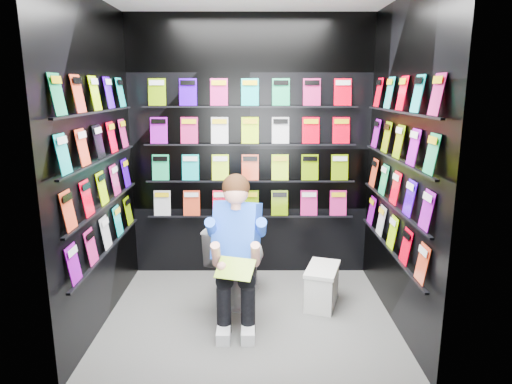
{
  "coord_description": "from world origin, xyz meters",
  "views": [
    {
      "loc": [
        0.04,
        -3.55,
        1.9
      ],
      "look_at": [
        0.06,
        0.15,
        1.05
      ],
      "focal_mm": 32.0,
      "sensor_mm": 36.0,
      "label": 1
    }
  ],
  "objects": [
    {
      "name": "longbox",
      "position": [
        0.64,
        0.22,
        0.16
      ],
      "size": [
        0.36,
        0.48,
        0.32
      ],
      "primitive_type": "cube",
      "rotation": [
        0.0,
        0.0,
        -0.31
      ],
      "color": "silver",
      "rests_on": "floor"
    },
    {
      "name": "reader",
      "position": [
        -0.1,
        -0.0,
        0.75
      ],
      "size": [
        0.68,
        0.83,
        1.32
      ],
      "primitive_type": null,
      "rotation": [
        0.0,
        0.0,
        -0.3
      ],
      "color": "blue",
      "rests_on": "toilet"
    },
    {
      "name": "wall_left",
      "position": [
        -1.2,
        0.0,
        1.3
      ],
      "size": [
        0.04,
        2.0,
        2.6
      ],
      "primitive_type": "cube",
      "color": "black",
      "rests_on": "floor"
    },
    {
      "name": "longbox_lid",
      "position": [
        0.64,
        0.22,
        0.34
      ],
      "size": [
        0.39,
        0.51,
        0.03
      ],
      "primitive_type": "cube",
      "rotation": [
        0.0,
        0.0,
        -0.31
      ],
      "color": "silver",
      "rests_on": "longbox"
    },
    {
      "name": "comics_left",
      "position": [
        -1.17,
        0.0,
        1.31
      ],
      "size": [
        0.06,
        1.7,
        1.37
      ],
      "primitive_type": null,
      "color": "#F14825",
      "rests_on": "wall_left"
    },
    {
      "name": "wall_front",
      "position": [
        0.0,
        -1.0,
        1.3
      ],
      "size": [
        2.4,
        0.04,
        2.6
      ],
      "primitive_type": "cube",
      "color": "black",
      "rests_on": "floor"
    },
    {
      "name": "wall_back",
      "position": [
        0.0,
        1.0,
        1.3
      ],
      "size": [
        2.4,
        0.04,
        2.6
      ],
      "primitive_type": "cube",
      "color": "black",
      "rests_on": "floor"
    },
    {
      "name": "comics_right",
      "position": [
        1.17,
        0.0,
        1.31
      ],
      "size": [
        0.06,
        1.7,
        1.37
      ],
      "primitive_type": null,
      "color": "#F14825",
      "rests_on": "wall_right"
    },
    {
      "name": "held_comic",
      "position": [
        -0.1,
        -0.35,
        0.58
      ],
      "size": [
        0.32,
        0.24,
        0.12
      ],
      "primitive_type": "cube",
      "rotation": [
        -0.96,
        0.0,
        -0.3
      ],
      "color": "green",
      "rests_on": "reader"
    },
    {
      "name": "comics_back",
      "position": [
        0.0,
        0.97,
        1.31
      ],
      "size": [
        2.1,
        0.06,
        1.37
      ],
      "primitive_type": null,
      "color": "#F14825",
      "rests_on": "wall_back"
    },
    {
      "name": "wall_right",
      "position": [
        1.2,
        0.0,
        1.3
      ],
      "size": [
        0.04,
        2.0,
        2.6
      ],
      "primitive_type": "cube",
      "color": "black",
      "rests_on": "floor"
    },
    {
      "name": "floor",
      "position": [
        0.0,
        0.0,
        0.0
      ],
      "size": [
        2.4,
        2.4,
        0.0
      ],
      "primitive_type": "plane",
      "color": "slate",
      "rests_on": "ground"
    },
    {
      "name": "toilet",
      "position": [
        -0.1,
        0.38,
        0.37
      ],
      "size": [
        0.62,
        0.84,
        0.73
      ],
      "primitive_type": "imported",
      "rotation": [
        0.0,
        0.0,
        2.84
      ],
      "color": "white",
      "rests_on": "floor"
    }
  ]
}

